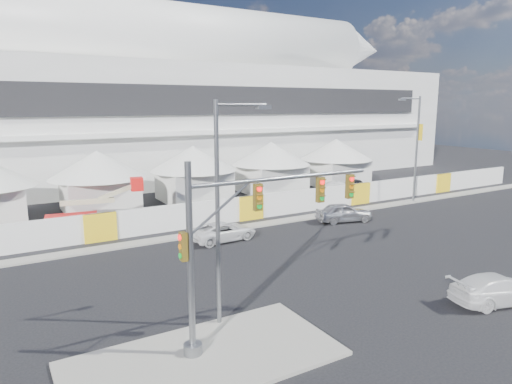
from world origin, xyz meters
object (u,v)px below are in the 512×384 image
lot_car_b (355,185)px  traffic_mast (235,244)px  streetlight_curb (415,142)px  sedan_silver (344,212)px  lot_car_a (342,189)px  pickup_near (497,289)px  streetlight_median (223,199)px  pickup_curb (224,231)px  boom_lift (81,215)px

lot_car_b → traffic_mast: bearing=106.4°
streetlight_curb → sedan_silver: bearing=-167.2°
lot_car_a → streetlight_curb: streetlight_curb is taller
pickup_near → traffic_mast: (-12.63, 2.88, 3.44)m
sedan_silver → streetlight_median: (-16.20, -10.84, 4.77)m
lot_car_b → streetlight_curb: (1.26, -6.67, 5.11)m
sedan_silver → lot_car_a: size_ratio=1.03×
pickup_curb → streetlight_curb: 22.27m
lot_car_a → streetlight_median: bearing=151.2°
lot_car_b → pickup_curb: bearing=90.3°
sedan_silver → boom_lift: size_ratio=0.61×
traffic_mast → streetlight_median: bearing=77.0°
lot_car_b → boom_lift: size_ratio=0.60×
sedan_silver → boom_lift: bearing=80.4°
lot_car_a → boom_lift: 25.81m
lot_car_a → traffic_mast: traffic_mast is taller
traffic_mast → lot_car_a: bearing=41.6°
lot_car_a → streetlight_curb: 8.72m
lot_car_a → traffic_mast: 31.96m
pickup_curb → boom_lift: size_ratio=0.63×
streetlight_median → sedan_silver: bearing=33.8°
streetlight_median → boom_lift: bearing=97.2°
pickup_curb → streetlight_curb: (21.54, 2.20, 5.21)m
sedan_silver → lot_car_a: (7.15, 8.47, -0.05)m
lot_car_a → boom_lift: (-25.81, 0.23, 0.27)m
lot_car_a → streetlight_median: (-23.35, -19.31, 4.81)m
pickup_near → traffic_mast: 13.40m
sedan_silver → pickup_near: (-3.99, -15.50, -0.08)m
lot_car_b → traffic_mast: size_ratio=0.52×
lot_car_b → streetlight_median: streetlight_median is taller
lot_car_a → traffic_mast: (-23.76, -21.09, 3.41)m
pickup_near → streetlight_curb: (14.81, 17.96, 5.17)m
pickup_near → boom_lift: boom_lift is taller
lot_car_a → lot_car_b: bearing=-52.9°
streetlight_curb → boom_lift: 30.52m
sedan_silver → streetlight_curb: 12.22m
pickup_near → traffic_mast: traffic_mast is taller
lot_car_b → boom_lift: bearing=67.6°
pickup_near → lot_car_b: (13.55, 24.63, 0.06)m
pickup_curb → traffic_mast: 14.60m
streetlight_curb → lot_car_b: bearing=100.7°
lot_car_a → lot_car_b: (2.42, 0.67, 0.03)m
pickup_near → boom_lift: 28.29m
traffic_mast → streetlight_median: size_ratio=0.91×
pickup_curb → streetlight_median: (-5.49, -11.10, 4.88)m
sedan_silver → streetlight_median: bearing=139.2°
pickup_near → traffic_mast: size_ratio=0.56×
pickup_curb → pickup_near: bearing=-161.1°
lot_car_a → streetlight_curb: bearing=-126.9°
pickup_curb → pickup_near: 17.14m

